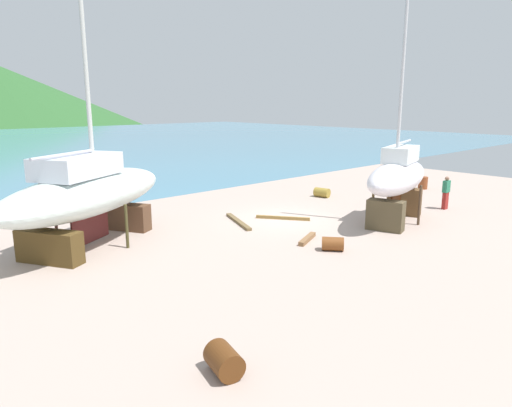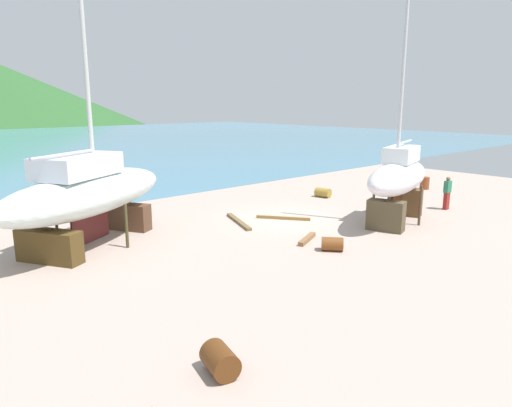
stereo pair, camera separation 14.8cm
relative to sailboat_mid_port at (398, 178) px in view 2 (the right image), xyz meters
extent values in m
plane|color=#B19C8F|center=(-3.37, 1.52, -2.08)|extent=(42.52, 42.52, 0.00)
cube|color=teal|center=(-3.37, 54.43, -2.08)|extent=(140.35, 84.57, 0.01)
cube|color=brown|center=(-1.63, -0.49, -1.41)|extent=(1.12, 1.70, 1.34)
cube|color=brown|center=(1.58, 0.47, -1.41)|extent=(1.12, 1.70, 1.34)
cylinder|color=brown|center=(0.28, -1.04, -1.15)|extent=(0.12, 0.12, 1.85)
cylinder|color=brown|center=(-0.33, 1.03, -1.15)|extent=(0.12, 0.12, 1.85)
ellipsoid|color=white|center=(-0.03, -0.01, 0.07)|extent=(6.99, 3.79, 1.46)
cube|color=#431F0B|center=(-0.03, -0.01, -1.17)|extent=(1.57, 0.54, 1.02)
cube|color=white|center=(0.30, 0.09, 1.08)|extent=(2.65, 1.82, 0.73)
cylinder|color=silver|center=(-0.35, -0.10, 4.54)|extent=(0.15, 0.15, 7.65)
cylinder|color=silver|center=(0.78, 0.23, 1.62)|extent=(2.28, 0.77, 0.11)
cube|color=brown|center=(-10.06, 7.39, -1.50)|extent=(1.81, 2.43, 1.16)
cube|color=#4E391A|center=(-14.00, 5.11, -1.50)|extent=(1.81, 2.43, 1.16)
cylinder|color=#542F27|center=(-12.86, 7.68, -1.21)|extent=(0.12, 0.12, 1.72)
cylinder|color=#453F21|center=(-11.20, 4.83, -1.21)|extent=(0.12, 0.12, 1.72)
ellipsoid|color=silver|center=(-12.03, 6.25, -0.03)|extent=(9.38, 7.16, 1.62)
cube|color=#541E1D|center=(-12.03, 6.25, -1.41)|extent=(1.93, 1.16, 1.14)
cube|color=silver|center=(-12.42, 6.03, 1.11)|extent=(3.74, 3.20, 0.81)
cylinder|color=silver|center=(-11.64, 6.48, 6.73)|extent=(0.17, 0.17, 12.04)
cylinder|color=silver|center=(-13.02, 5.68, 1.60)|extent=(2.82, 1.70, 0.12)
cube|color=maroon|center=(4.30, -0.36, -1.62)|extent=(0.34, 0.20, 0.90)
cube|color=#287654|center=(4.30, -0.36, -0.86)|extent=(0.44, 0.24, 0.62)
sphere|color=#8B634E|center=(4.30, -0.36, -0.44)|extent=(0.22, 0.22, 0.22)
cylinder|color=brown|center=(-5.61, -0.74, -1.81)|extent=(0.92, 0.96, 0.52)
cylinder|color=#562E12|center=(-13.75, -4.33, -1.77)|extent=(0.79, 0.95, 0.61)
cylinder|color=brown|center=(8.89, 3.33, -1.68)|extent=(0.63, 0.63, 0.79)
cylinder|color=olive|center=(1.97, 6.05, -1.80)|extent=(0.71, 0.97, 0.55)
cube|color=olive|center=(-3.59, 3.88, -2.00)|extent=(1.62, 2.21, 0.15)
cube|color=brown|center=(-5.59, 4.82, -2.01)|extent=(1.34, 2.91, 0.13)
cube|color=brown|center=(9.21, 5.69, -2.02)|extent=(0.97, 2.29, 0.11)
cube|color=brown|center=(-5.40, 0.73, -1.99)|extent=(1.59, 0.86, 0.17)
camera|label=1|loc=(-19.05, -11.10, 3.43)|focal=32.31mm
camera|label=2|loc=(-18.94, -11.20, 3.43)|focal=32.31mm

